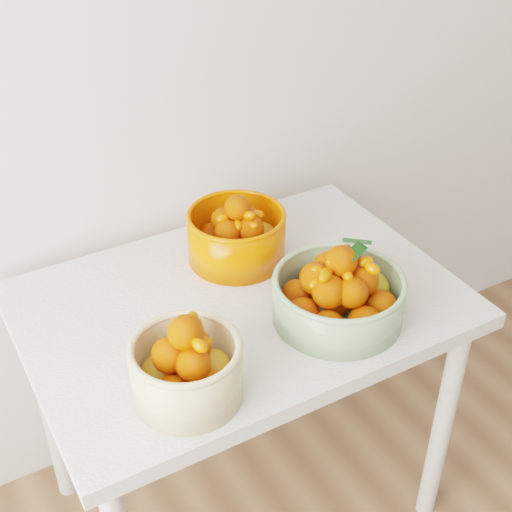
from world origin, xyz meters
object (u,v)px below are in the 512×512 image
(table, at_px, (241,329))
(bowl_cream, at_px, (187,368))
(bowl_green, at_px, (339,294))
(bowl_orange, at_px, (237,235))

(table, height_order, bowl_cream, bowl_cream)
(bowl_cream, bearing_deg, bowl_green, 7.53)
(table, bearing_deg, bowl_orange, 64.33)
(bowl_cream, bearing_deg, bowl_orange, 50.08)
(bowl_green, height_order, bowl_orange, bowl_green)
(table, xyz_separation_m, bowl_orange, (0.07, 0.15, 0.17))
(bowl_orange, bearing_deg, bowl_cream, -129.92)
(bowl_cream, xyz_separation_m, bowl_orange, (0.31, 0.37, -0.00))
(table, distance_m, bowl_cream, 0.37)
(bowl_cream, relative_size, bowl_orange, 0.70)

